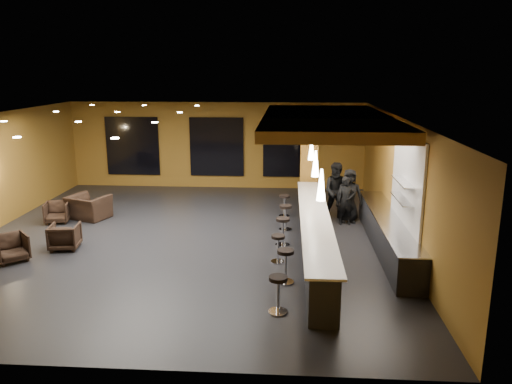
# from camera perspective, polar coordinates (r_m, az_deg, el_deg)

# --- Properties ---
(floor) EXTENTS (12.00, 13.00, 0.10)m
(floor) POSITION_cam_1_polar(r_m,az_deg,el_deg) (14.74, -7.95, -5.45)
(floor) COLOR black
(floor) RESTS_ON ground
(ceiling) EXTENTS (12.00, 13.00, 0.10)m
(ceiling) POSITION_cam_1_polar(r_m,az_deg,el_deg) (13.97, -8.44, 8.63)
(ceiling) COLOR black
(wall_back) EXTENTS (12.00, 0.10, 3.50)m
(wall_back) POSITION_cam_1_polar(r_m,az_deg,el_deg) (20.59, -4.47, 5.35)
(wall_back) COLOR brown
(wall_back) RESTS_ON floor
(wall_front) EXTENTS (12.00, 0.10, 3.50)m
(wall_front) POSITION_cam_1_polar(r_m,az_deg,el_deg) (8.22, -17.59, -8.55)
(wall_front) COLOR brown
(wall_front) RESTS_ON floor
(wall_right) EXTENTS (0.10, 13.00, 3.50)m
(wall_right) POSITION_cam_1_polar(r_m,az_deg,el_deg) (14.29, 16.30, 1.01)
(wall_right) COLOR brown
(wall_right) RESTS_ON floor
(wood_soffit) EXTENTS (3.60, 8.00, 0.28)m
(wood_soffit) POSITION_cam_1_polar(r_m,az_deg,el_deg) (14.72, 8.00, 8.16)
(wood_soffit) COLOR #B67D35
(wood_soffit) RESTS_ON ceiling
(window_left) EXTENTS (2.20, 0.06, 2.40)m
(window_left) POSITION_cam_1_polar(r_m,az_deg,el_deg) (21.28, -13.92, 5.12)
(window_left) COLOR black
(window_left) RESTS_ON wall_back
(window_center) EXTENTS (2.20, 0.06, 2.40)m
(window_center) POSITION_cam_1_polar(r_m,az_deg,el_deg) (20.49, -4.51, 5.17)
(window_center) COLOR black
(window_center) RESTS_ON wall_back
(window_right) EXTENTS (2.20, 0.06, 2.40)m
(window_right) POSITION_cam_1_polar(r_m,az_deg,el_deg) (20.28, 3.94, 5.08)
(window_right) COLOR black
(window_right) RESTS_ON wall_back
(tile_backsplash) EXTENTS (0.06, 3.20, 2.40)m
(tile_backsplash) POSITION_cam_1_polar(r_m,az_deg,el_deg) (13.26, 16.89, 1.11)
(tile_backsplash) COLOR white
(tile_backsplash) RESTS_ON wall_right
(bar_counter) EXTENTS (0.60, 8.00, 1.00)m
(bar_counter) POSITION_cam_1_polar(r_m,az_deg,el_deg) (13.34, 6.69, -5.00)
(bar_counter) COLOR black
(bar_counter) RESTS_ON floor
(bar_top) EXTENTS (0.78, 8.10, 0.05)m
(bar_top) POSITION_cam_1_polar(r_m,az_deg,el_deg) (13.18, 6.76, -2.84)
(bar_top) COLOR white
(bar_top) RESTS_ON bar_counter
(prep_counter) EXTENTS (0.70, 6.00, 0.86)m
(prep_counter) POSITION_cam_1_polar(r_m,az_deg,el_deg) (14.08, 14.76, -4.65)
(prep_counter) COLOR black
(prep_counter) RESTS_ON floor
(prep_top) EXTENTS (0.72, 6.00, 0.03)m
(prep_top) POSITION_cam_1_polar(r_m,az_deg,el_deg) (13.95, 14.88, -2.88)
(prep_top) COLOR silver
(prep_top) RESTS_ON prep_counter
(wall_shelf_lower) EXTENTS (0.30, 1.50, 0.03)m
(wall_shelf_lower) POSITION_cam_1_polar(r_m,az_deg,el_deg) (13.13, 16.37, -0.77)
(wall_shelf_lower) COLOR silver
(wall_shelf_lower) RESTS_ON wall_right
(wall_shelf_upper) EXTENTS (0.30, 1.50, 0.03)m
(wall_shelf_upper) POSITION_cam_1_polar(r_m,az_deg,el_deg) (13.03, 16.50, 1.14)
(wall_shelf_upper) COLOR silver
(wall_shelf_upper) RESTS_ON wall_right
(column) EXTENTS (0.60, 0.60, 3.50)m
(column) POSITION_cam_1_polar(r_m,az_deg,el_deg) (17.49, 6.08, 3.79)
(column) COLOR #A97225
(column) RESTS_ON floor
(pendant_0) EXTENTS (0.20, 0.20, 0.70)m
(pendant_0) POSITION_cam_1_polar(r_m,az_deg,el_deg) (10.91, 7.47, 0.81)
(pendant_0) COLOR white
(pendant_0) RESTS_ON wood_soffit
(pendant_1) EXTENTS (0.20, 0.20, 0.70)m
(pendant_1) POSITION_cam_1_polar(r_m,az_deg,el_deg) (13.35, 6.81, 3.23)
(pendant_1) COLOR white
(pendant_1) RESTS_ON wood_soffit
(pendant_2) EXTENTS (0.20, 0.20, 0.70)m
(pendant_2) POSITION_cam_1_polar(r_m,az_deg,el_deg) (15.81, 6.36, 4.91)
(pendant_2) COLOR white
(pendant_2) RESTS_ON wood_soffit
(staff_a) EXTENTS (0.59, 0.42, 1.54)m
(staff_a) POSITION_cam_1_polar(r_m,az_deg,el_deg) (15.91, 10.23, -1.00)
(staff_a) COLOR black
(staff_a) RESTS_ON floor
(staff_b) EXTENTS (1.01, 0.83, 1.89)m
(staff_b) POSITION_cam_1_polar(r_m,az_deg,el_deg) (16.31, 9.26, 0.06)
(staff_b) COLOR black
(staff_b) RESTS_ON floor
(staff_c) EXTENTS (0.84, 0.55, 1.72)m
(staff_c) POSITION_cam_1_polar(r_m,az_deg,el_deg) (16.18, 10.58, -0.42)
(staff_c) COLOR black
(staff_c) RESTS_ON floor
(armchair_a) EXTENTS (1.07, 1.07, 0.70)m
(armchair_a) POSITION_cam_1_polar(r_m,az_deg,el_deg) (14.26, -26.19, -5.76)
(armchair_a) COLOR black
(armchair_a) RESTS_ON floor
(armchair_b) EXTENTS (0.85, 0.87, 0.70)m
(armchair_b) POSITION_cam_1_polar(r_m,az_deg,el_deg) (14.63, -21.02, -4.77)
(armchair_b) COLOR black
(armchair_b) RESTS_ON floor
(armchair_c) EXTENTS (0.88, 0.90, 0.67)m
(armchair_c) POSITION_cam_1_polar(r_m,az_deg,el_deg) (17.19, -21.78, -2.16)
(armchair_c) COLOR black
(armchair_c) RESTS_ON floor
(armchair_d) EXTENTS (1.49, 1.40, 0.78)m
(armchair_d) POSITION_cam_1_polar(r_m,az_deg,el_deg) (17.24, -18.59, -1.65)
(armchair_d) COLOR black
(armchair_d) RESTS_ON floor
(bar_stool_0) EXTENTS (0.40, 0.40, 0.78)m
(bar_stool_0) POSITION_cam_1_polar(r_m,az_deg,el_deg) (10.18, 2.54, -11.08)
(bar_stool_0) COLOR silver
(bar_stool_0) RESTS_ON floor
(bar_stool_1) EXTENTS (0.41, 0.41, 0.80)m
(bar_stool_1) POSITION_cam_1_polar(r_m,az_deg,el_deg) (11.52, 3.38, -7.96)
(bar_stool_1) COLOR silver
(bar_stool_1) RESTS_ON floor
(bar_stool_2) EXTENTS (0.36, 0.36, 0.72)m
(bar_stool_2) POSITION_cam_1_polar(r_m,az_deg,el_deg) (12.71, 2.54, -6.07)
(bar_stool_2) COLOR silver
(bar_stool_2) RESTS_ON floor
(bar_stool_3) EXTENTS (0.40, 0.40, 0.79)m
(bar_stool_3) POSITION_cam_1_polar(r_m,az_deg,el_deg) (13.88, 3.07, -4.12)
(bar_stool_3) COLOR silver
(bar_stool_3) RESTS_ON floor
(bar_stool_4) EXTENTS (0.40, 0.40, 0.79)m
(bar_stool_4) POSITION_cam_1_polar(r_m,az_deg,el_deg) (15.20, 3.40, -2.54)
(bar_stool_4) COLOR silver
(bar_stool_4) RESTS_ON floor
(bar_stool_5) EXTENTS (0.37, 0.37, 0.73)m
(bar_stool_5) POSITION_cam_1_polar(r_m,az_deg,el_deg) (16.61, 3.27, -1.24)
(bar_stool_5) COLOR silver
(bar_stool_5) RESTS_ON floor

